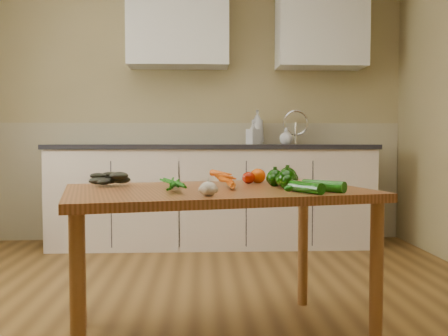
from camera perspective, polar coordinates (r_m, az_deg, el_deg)
name	(u,v)px	position (r m, az deg, el deg)	size (l,w,h in m)	color
room	(179,74)	(2.44, -5.17, 10.65)	(4.04, 5.04, 2.64)	brown
counter_run	(213,194)	(4.46, -1.22, -2.98)	(2.84, 0.64, 1.14)	beige
upper_cabinets	(246,28)	(4.69, 2.52, 15.65)	(2.15, 0.35, 0.70)	silver
table	(216,205)	(2.29, -0.97, -4.30)	(1.48, 1.13, 0.71)	brown
soap_bottle_a	(257,127)	(4.64, 3.83, 4.67)	(0.12, 0.12, 0.32)	silver
soap_bottle_b	(253,133)	(4.52, 3.32, 4.02)	(0.09, 0.09, 0.21)	silver
soap_bottle_c	(286,136)	(4.55, 7.10, 3.65)	(0.12, 0.12, 0.15)	silver
carrot_bunch	(210,182)	(2.25, -1.63, -1.57)	(0.25, 0.19, 0.07)	#CD4D04
leafy_greens	(112,176)	(2.45, -12.69, -0.94)	(0.19, 0.17, 0.09)	black
garlic_bulb	(208,189)	(1.95, -1.80, -2.40)	(0.07, 0.07, 0.06)	beige
pepper_a	(275,178)	(2.40, 5.84, -1.13)	(0.08, 0.08, 0.08)	#0A3302
pepper_b	(288,177)	(2.38, 7.27, -1.05)	(0.09, 0.09, 0.09)	#0A3302
pepper_c	(287,179)	(2.27, 7.21, -1.28)	(0.09, 0.09, 0.09)	#0A3302
tomato_a	(249,178)	(2.53, 2.82, -1.12)	(0.07, 0.07, 0.06)	#8A1302
tomato_b	(258,176)	(2.57, 3.89, -0.90)	(0.08, 0.08, 0.08)	#D24C05
tomato_c	(276,178)	(2.51, 5.97, -1.09)	(0.07, 0.07, 0.07)	#D24C05
zucchini_a	(323,186)	(2.16, 11.29, -2.03)	(0.05, 0.05, 0.20)	#0B4807
zucchini_b	(306,187)	(2.09, 9.37, -2.19)	(0.05, 0.05, 0.19)	#0B4807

